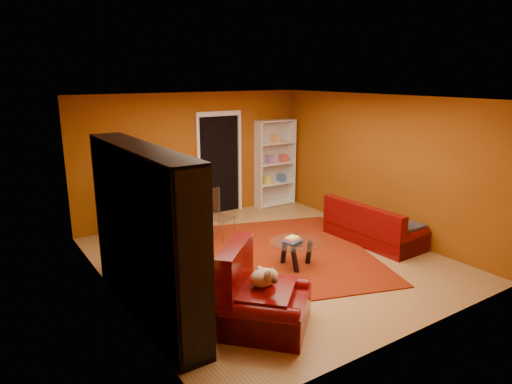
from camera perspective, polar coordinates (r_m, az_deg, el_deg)
floor at (r=7.61m, az=1.68°, el=-8.50°), size 5.00×5.50×0.05m
ceiling at (r=7.01m, az=1.84°, el=11.86°), size 5.00×5.50×0.05m
wall_back at (r=9.55m, az=-7.89°, el=4.45°), size 5.00×0.05×2.60m
wall_left at (r=6.14m, az=-17.91°, el=-1.78°), size 0.05×5.50×2.60m
wall_right at (r=8.86m, az=15.26°, el=3.28°), size 0.05×5.50×2.60m
doorway at (r=9.82m, az=-4.57°, el=3.34°), size 1.06×0.60×2.16m
rug at (r=7.79m, az=3.03°, el=-7.66°), size 3.84×4.15×0.02m
media_unit at (r=5.76m, az=-13.78°, el=-4.95°), size 0.44×2.80×2.14m
christmas_tree at (r=8.59m, az=-13.81°, el=-0.07°), size 1.17×1.17×1.75m
gift_box_teal at (r=7.95m, az=-15.10°, el=-6.74°), size 0.33×0.33×0.27m
gift_box_green at (r=8.59m, az=-6.21°, el=-4.80°), size 0.29×0.29×0.24m
gift_box_red at (r=9.46m, az=-9.95°, el=-3.15°), size 0.29×0.29×0.22m
white_bookshelf at (r=10.41m, az=2.40°, el=3.60°), size 0.94×0.36×2.01m
armchair at (r=5.53m, az=1.31°, el=-12.80°), size 1.49×1.49×0.82m
dog at (r=5.50m, az=0.91°, el=-10.65°), size 0.50×0.49×0.27m
sofa at (r=8.47m, az=14.55°, el=-3.62°), size 0.84×1.79×0.76m
coffee_table at (r=7.24m, az=5.01°, el=-7.70°), size 1.04×1.04×0.52m
acrylic_chair at (r=8.33m, az=-4.42°, el=-3.21°), size 0.58×0.60×0.84m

